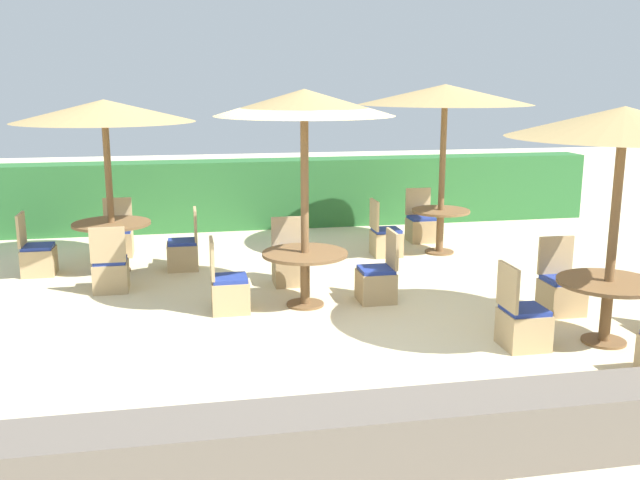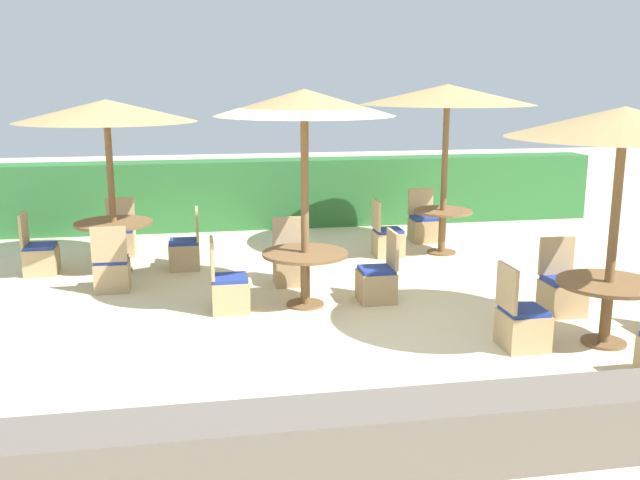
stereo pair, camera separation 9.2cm
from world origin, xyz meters
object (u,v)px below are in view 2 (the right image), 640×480
(patio_chair_back_right_north, at_px, (423,227))
(patio_chair_back_left_west, at_px, (40,257))
(parasol_back_right, at_px, (447,95))
(patio_chair_front_right_west, at_px, (522,325))
(patio_chair_back_left_east, at_px, (185,252))
(patio_chair_center_north, at_px, (291,266))
(parasol_back_left, at_px, (106,112))
(round_table_front_right, at_px, (608,294))
(patio_chair_back_left_north, at_px, (121,239))
(parasol_center, at_px, (304,104))
(patio_chair_front_right_north, at_px, (562,293))
(patio_chair_back_right_west, at_px, (387,240))
(round_table_center, at_px, (305,263))
(patio_chair_center_west, at_px, (229,291))
(round_table_back_right, at_px, (443,221))
(parasol_front_right, at_px, (624,124))
(patio_chair_center_east, at_px, (378,282))
(patio_chair_back_left_south, at_px, (112,272))
(round_table_back_left, at_px, (114,232))

(patio_chair_back_right_north, xyz_separation_m, patio_chair_back_left_west, (-6.30, -1.08, 0.00))
(parasol_back_right, bearing_deg, patio_chair_front_right_west, -98.48)
(patio_chair_back_left_east, distance_m, patio_chair_front_right_west, 5.36)
(parasol_back_right, xyz_separation_m, patio_chair_back_right_north, (-0.03, 0.90, -2.32))
(patio_chair_center_north, bearing_deg, patio_chair_front_right_west, 125.80)
(parasol_back_right, distance_m, patio_chair_back_left_west, 6.74)
(parasol_back_left, relative_size, round_table_front_right, 2.37)
(patio_chair_back_left_north, height_order, patio_chair_front_right_west, same)
(round_table_front_right, bearing_deg, patio_chair_back_left_west, 148.19)
(patio_chair_back_right_north, height_order, parasol_center, parasol_center)
(parasol_back_right, xyz_separation_m, patio_chair_front_right_north, (0.38, -3.26, -2.32))
(patio_chair_back_right_north, distance_m, round_table_front_right, 5.22)
(patio_chair_back_right_west, distance_m, patio_chair_center_north, 2.23)
(parasol_back_right, bearing_deg, round_table_center, -138.49)
(patio_chair_back_left_west, distance_m, patio_chair_front_right_west, 7.01)
(patio_chair_back_right_west, relative_size, round_table_front_right, 0.85)
(patio_chair_back_left_east, bearing_deg, parasol_back_left, 87.67)
(patio_chair_back_left_west, distance_m, patio_chair_back_left_east, 2.13)
(patio_chair_back_right_north, relative_size, parasol_back_left, 0.36)
(patio_chair_back_left_west, xyz_separation_m, patio_chair_center_west, (2.66, -2.25, 0.00))
(patio_chair_back_right_west, xyz_separation_m, patio_chair_front_right_west, (0.31, -4.25, 0.00))
(patio_chair_center_north, height_order, round_table_front_right, patio_chair_center_north)
(parasol_back_left, xyz_separation_m, patio_chair_back_left_north, (-0.01, 1.03, -2.12))
(parasol_back_right, height_order, round_table_back_right, parasol_back_right)
(round_table_center, height_order, patio_chair_center_west, patio_chair_center_west)
(patio_chair_back_right_west, relative_size, patio_chair_front_right_north, 1.00)
(patio_chair_center_west, distance_m, parasol_front_right, 4.89)
(patio_chair_front_right_west, bearing_deg, patio_chair_center_west, -121.23)
(patio_chair_back_left_north, bearing_deg, patio_chair_center_north, 139.18)
(round_table_center, distance_m, patio_chair_center_east, 1.00)
(round_table_back_right, bearing_deg, round_table_front_right, -85.67)
(round_table_back_right, xyz_separation_m, patio_chair_front_right_west, (-0.64, -4.26, -0.29))
(patio_chair_center_north, bearing_deg, patio_chair_back_left_north, -40.82)
(parasol_back_left, relative_size, patio_chair_back_left_west, 2.80)
(patio_chair_back_left_west, distance_m, parasol_center, 4.83)
(parasol_back_left, height_order, patio_chair_back_left_south, parasol_back_left)
(round_table_back_left, xyz_separation_m, patio_chair_back_left_west, (-1.09, 0.03, -0.35))
(patio_chair_back_left_west, xyz_separation_m, patio_chair_back_left_east, (2.13, -0.08, 0.00))
(round_table_center, bearing_deg, round_table_back_left, 139.67)
(patio_chair_center_east, bearing_deg, round_table_center, 90.32)
(patio_chair_back_left_east, bearing_deg, patio_chair_center_east, -130.62)
(round_table_back_right, xyz_separation_m, parasol_back_left, (-5.24, -0.21, 1.83))
(patio_chair_back_right_west, relative_size, parasol_center, 0.34)
(parasol_back_right, bearing_deg, patio_chair_back_left_east, -176.54)
(patio_chair_back_right_north, relative_size, patio_chair_center_west, 1.00)
(patio_chair_center_east, bearing_deg, parasol_back_left, 58.36)
(patio_chair_back_left_west, relative_size, round_table_center, 0.86)
(parasol_center, bearing_deg, patio_chair_center_north, 92.62)
(parasol_back_right, bearing_deg, parasol_back_left, -177.68)
(round_table_back_right, xyz_separation_m, round_table_center, (-2.69, -2.38, 0.01))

